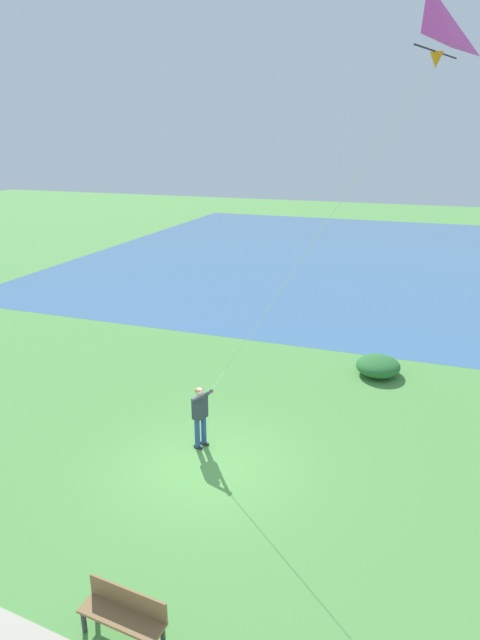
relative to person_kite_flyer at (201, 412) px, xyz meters
The scene contains 6 objects.
ground_plane 1.33m from the person_kite_flyer, 34.23° to the left, with size 120.00×120.00×0.00m, color #569947.
lake_water 26.33m from the person_kite_flyer, behind, with size 36.00×44.00×0.01m, color teal.
person_kite_flyer is the anchor object (origin of this frame).
flying_kite 9.78m from the person_kite_flyer, 67.57° to the left, with size 2.77×4.95×8.21m.
park_bench_near_walkway 5.80m from the person_kite_flyer, 11.01° to the left, with size 0.56×1.53×0.88m.
lakeside_shrub 7.50m from the person_kite_flyer, 147.70° to the left, with size 1.71×1.52×0.63m, color #2D7033.
Camera 1 is at (10.59, 4.65, 7.84)m, focal length 29.65 mm.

